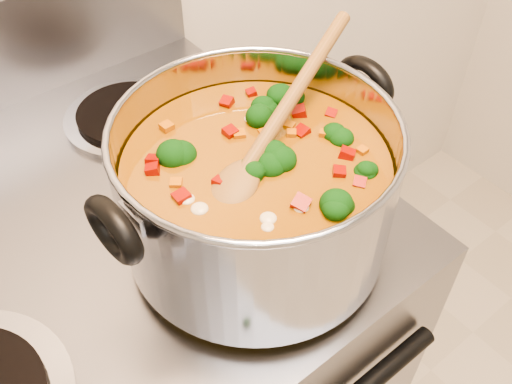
# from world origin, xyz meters

# --- Properties ---
(stockpot) EXTENTS (0.36, 0.30, 0.18)m
(stockpot) POSITION_xyz_m (0.19, 1.00, 1.01)
(stockpot) COLOR #A5A5AD
(stockpot) RESTS_ON electric_range
(wooden_spoon) EXTENTS (0.28, 0.14, 0.09)m
(wooden_spoon) POSITION_xyz_m (0.21, 1.01, 1.07)
(wooden_spoon) COLOR brown
(wooden_spoon) RESTS_ON stockpot
(cooktop_crumbs) EXTENTS (0.17, 0.29, 0.01)m
(cooktop_crumbs) POSITION_xyz_m (0.27, 0.92, 0.92)
(cooktop_crumbs) COLOR black
(cooktop_crumbs) RESTS_ON electric_range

